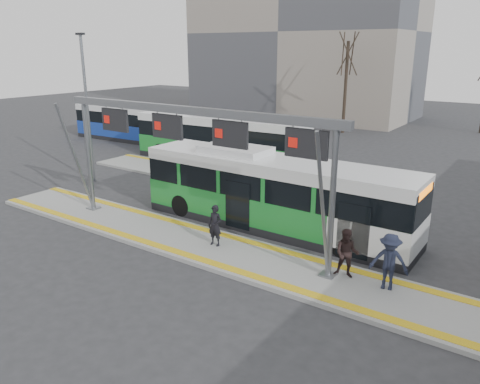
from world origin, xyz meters
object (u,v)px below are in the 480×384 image
Objects in this scene: hero_bus at (274,194)px; passenger_c at (389,262)px; passenger_b at (347,253)px; gantry at (189,135)px; passenger_a at (215,226)px.

passenger_c is (5.86, -2.83, -0.45)m from hero_bus.
passenger_c is (1.39, -0.02, 0.09)m from passenger_b.
passenger_c is (7.74, 0.29, -3.23)m from gantry.
passenger_b is (4.47, -2.81, -0.54)m from hero_bus.
gantry is 7.17m from passenger_b.
passenger_b is at bearing 2.80° from gantry.
gantry is 8.39m from passenger_c.
passenger_b is at bearing 169.55° from passenger_c.
hero_bus is at bearing 144.55° from passenger_c.
gantry is 1.07× the size of hero_bus.
hero_bus is 6.52m from passenger_c.
hero_bus reaches higher than passenger_a.
passenger_a is at bearing 173.58° from passenger_c.
passenger_a is (1.21, -0.08, -3.35)m from gantry.
passenger_a is at bearing 170.57° from passenger_b.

